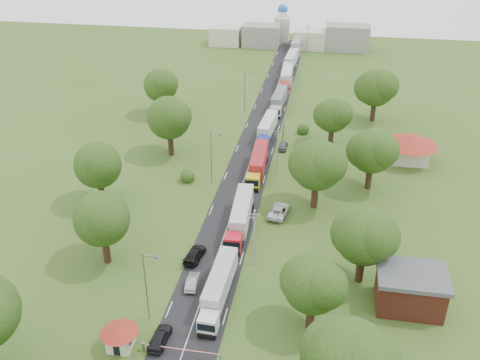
% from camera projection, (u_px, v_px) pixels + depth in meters
% --- Properties ---
extents(ground, '(260.00, 260.00, 0.00)m').
position_uv_depth(ground, '(225.00, 233.00, 82.20)').
color(ground, '#3B541C').
rests_on(ground, ground).
extents(road, '(8.00, 200.00, 0.04)m').
position_uv_depth(road, '(247.00, 173.00, 99.46)').
color(road, black).
rests_on(road, ground).
extents(boom_barrier, '(9.22, 0.35, 1.18)m').
position_uv_depth(boom_barrier, '(170.00, 348.00, 60.39)').
color(boom_barrier, slate).
rests_on(boom_barrier, ground).
extents(guard_booth, '(4.40, 4.40, 3.45)m').
position_uv_depth(guard_booth, '(119.00, 333.00, 60.67)').
color(guard_booth, beige).
rests_on(guard_booth, ground).
extents(info_sign, '(0.12, 3.10, 4.10)m').
position_uv_depth(info_sign, '(283.00, 128.00, 110.17)').
color(info_sign, slate).
rests_on(info_sign, ground).
extents(pole_1, '(1.60, 0.24, 9.00)m').
position_uv_depth(pole_1, '(254.00, 237.00, 73.06)').
color(pole_1, gray).
rests_on(pole_1, ground).
extents(pole_2, '(1.60, 0.24, 9.00)m').
position_uv_depth(pole_2, '(277.00, 150.00, 97.23)').
color(pole_2, gray).
rests_on(pole_2, ground).
extents(pole_3, '(1.60, 0.24, 9.00)m').
position_uv_depth(pole_3, '(291.00, 98.00, 121.40)').
color(pole_3, gray).
rests_on(pole_3, ground).
extents(pole_4, '(1.60, 0.24, 9.00)m').
position_uv_depth(pole_4, '(301.00, 63.00, 145.57)').
color(pole_4, gray).
rests_on(pole_4, ground).
extents(pole_5, '(1.60, 0.24, 9.00)m').
position_uv_depth(pole_5, '(307.00, 38.00, 169.74)').
color(pole_5, gray).
rests_on(pole_5, ground).
extents(lamp_0, '(2.03, 0.22, 10.00)m').
position_uv_depth(lamp_0, '(147.00, 284.00, 63.08)').
color(lamp_0, slate).
rests_on(lamp_0, ground).
extents(lamp_1, '(2.03, 0.22, 10.00)m').
position_uv_depth(lamp_1, '(212.00, 155.00, 93.29)').
color(lamp_1, slate).
rests_on(lamp_1, ground).
extents(lamp_2, '(2.03, 0.22, 10.00)m').
position_uv_depth(lamp_2, '(245.00, 90.00, 123.51)').
color(lamp_2, slate).
rests_on(lamp_2, ground).
extents(tree_1, '(9.60, 9.60, 12.05)m').
position_uv_depth(tree_1, '(349.00, 360.00, 49.92)').
color(tree_1, '#382616').
rests_on(tree_1, ground).
extents(tree_2, '(8.00, 8.00, 10.10)m').
position_uv_depth(tree_2, '(313.00, 284.00, 61.47)').
color(tree_2, '#382616').
rests_on(tree_2, ground).
extents(tree_3, '(8.80, 8.80, 11.07)m').
position_uv_depth(tree_3, '(364.00, 235.00, 68.89)').
color(tree_3, '#382616').
rests_on(tree_3, ground).
extents(tree_4, '(9.60, 9.60, 12.05)m').
position_uv_depth(tree_4, '(317.00, 164.00, 85.21)').
color(tree_4, '#382616').
rests_on(tree_4, ground).
extents(tree_5, '(8.80, 8.80, 11.07)m').
position_uv_depth(tree_5, '(372.00, 151.00, 91.03)').
color(tree_5, '#382616').
rests_on(tree_5, ground).
extents(tree_6, '(8.00, 8.00, 10.10)m').
position_uv_depth(tree_6, '(333.00, 115.00, 107.07)').
color(tree_6, '#382616').
rests_on(tree_6, ground).
extents(tree_7, '(9.60, 9.60, 12.05)m').
position_uv_depth(tree_7, '(376.00, 87.00, 118.06)').
color(tree_7, '#382616').
rests_on(tree_7, ground).
extents(tree_10, '(8.80, 8.80, 11.07)m').
position_uv_depth(tree_10, '(102.00, 218.00, 72.52)').
color(tree_10, '#382616').
rests_on(tree_10, ground).
extents(tree_11, '(8.80, 8.80, 11.07)m').
position_uv_depth(tree_11, '(98.00, 164.00, 86.54)').
color(tree_11, '#382616').
rests_on(tree_11, ground).
extents(tree_12, '(9.60, 9.60, 12.05)m').
position_uv_depth(tree_12, '(169.00, 117.00, 102.60)').
color(tree_12, '#382616').
rests_on(tree_12, ground).
extents(tree_13, '(8.80, 8.80, 11.07)m').
position_uv_depth(tree_13, '(161.00, 85.00, 121.37)').
color(tree_13, '#382616').
rests_on(tree_13, ground).
extents(house_brick, '(8.60, 6.60, 5.20)m').
position_uv_depth(house_brick, '(410.00, 289.00, 66.59)').
color(house_brick, maroon).
rests_on(house_brick, ground).
extents(house_cream, '(10.08, 10.08, 5.80)m').
position_uv_depth(house_cream, '(410.00, 144.00, 101.75)').
color(house_cream, beige).
rests_on(house_cream, ground).
extents(distant_town, '(52.00, 8.00, 8.00)m').
position_uv_depth(distant_town, '(294.00, 37.00, 175.37)').
color(distant_town, gray).
rests_on(distant_town, ground).
extents(church, '(5.00, 5.00, 12.30)m').
position_uv_depth(church, '(282.00, 25.00, 182.08)').
color(church, beige).
rests_on(church, ground).
extents(truck_0, '(2.66, 13.71, 3.79)m').
position_uv_depth(truck_0, '(219.00, 288.00, 67.86)').
color(truck_0, silver).
rests_on(truck_0, ground).
extents(truck_1, '(3.16, 14.69, 4.06)m').
position_uv_depth(truck_1, '(241.00, 216.00, 82.33)').
color(truck_1, red).
rests_on(truck_1, ground).
extents(truck_2, '(2.83, 14.27, 3.95)m').
position_uv_depth(truck_2, '(258.00, 163.00, 98.28)').
color(truck_2, gold).
rests_on(truck_2, ground).
extents(truck_3, '(3.05, 13.86, 3.83)m').
position_uv_depth(truck_3, '(267.00, 129.00, 112.54)').
color(truck_3, '#192C97').
rests_on(truck_3, ground).
extents(truck_4, '(2.97, 13.86, 3.83)m').
position_uv_depth(truck_4, '(279.00, 100.00, 127.37)').
color(truck_4, '#B5B5B5').
rests_on(truck_4, ground).
extents(truck_5, '(3.16, 15.57, 4.30)m').
position_uv_depth(truck_5, '(286.00, 77.00, 142.18)').
color(truck_5, '#B21B24').
rests_on(truck_5, ground).
extents(truck_6, '(3.17, 15.14, 4.19)m').
position_uv_depth(truck_6, '(291.00, 61.00, 155.70)').
color(truck_6, '#24613C').
rests_on(truck_6, ground).
extents(truck_7, '(3.26, 15.16, 4.19)m').
position_uv_depth(truck_7, '(297.00, 46.00, 170.59)').
color(truck_7, '#AAAAAA').
rests_on(truck_7, ground).
extents(car_lane_front, '(2.04, 4.68, 1.57)m').
position_uv_depth(car_lane_front, '(160.00, 337.00, 61.99)').
color(car_lane_front, black).
rests_on(car_lane_front, ground).
extents(car_lane_mid, '(1.79, 4.25, 1.37)m').
position_uv_depth(car_lane_mid, '(192.00, 282.00, 70.92)').
color(car_lane_mid, gray).
rests_on(car_lane_mid, ground).
extents(car_lane_rear, '(2.72, 5.37, 1.49)m').
position_uv_depth(car_lane_rear, '(195.00, 254.00, 76.07)').
color(car_lane_rear, black).
rests_on(car_lane_rear, ground).
extents(car_verge_near, '(3.63, 6.25, 1.64)m').
position_uv_depth(car_verge_near, '(279.00, 211.00, 86.23)').
color(car_verge_near, silver).
rests_on(car_verge_near, ground).
extents(car_verge_far, '(1.81, 4.18, 1.40)m').
position_uv_depth(car_verge_far, '(283.00, 146.00, 108.22)').
color(car_verge_far, '#54575C').
rests_on(car_verge_far, ground).
extents(pedestrian_booth, '(1.15, 1.15, 1.88)m').
position_uv_depth(pedestrian_booth, '(130.00, 334.00, 62.25)').
color(pedestrian_booth, gray).
rests_on(pedestrian_booth, ground).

